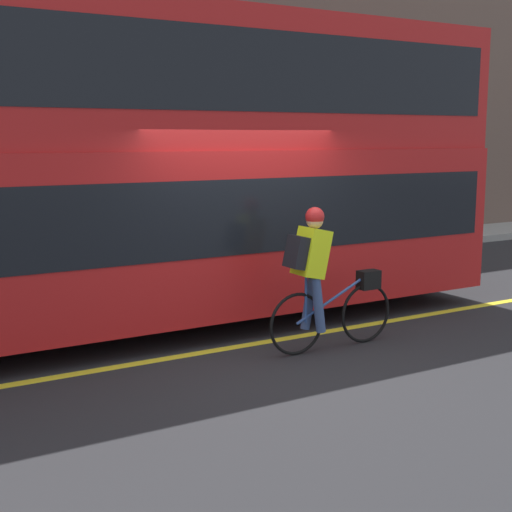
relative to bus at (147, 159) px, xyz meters
name	(u,v)px	position (x,y,z in m)	size (l,w,h in m)	color
ground_plane	(254,347)	(0.69, -1.44, -2.15)	(80.00, 80.00, 0.00)	#232326
road_center_line	(250,344)	(0.69, -1.34, -2.15)	(50.00, 0.14, 0.01)	yellow
sidewalk_curb	(106,269)	(0.69, 3.84, -2.07)	(60.00, 1.60, 0.15)	gray
building_facade	(80,30)	(0.69, 4.79, 2.17)	(60.00, 0.30, 8.64)	brown
bus	(147,159)	(0.00, 0.00, 0.00)	(9.31, 2.48, 3.91)	black
cyclist_on_bike	(321,274)	(1.27, -1.94, -1.26)	(1.70, 0.32, 1.66)	black
trash_bin	(165,238)	(1.82, 3.76, -1.58)	(0.45, 0.45, 0.84)	#262628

